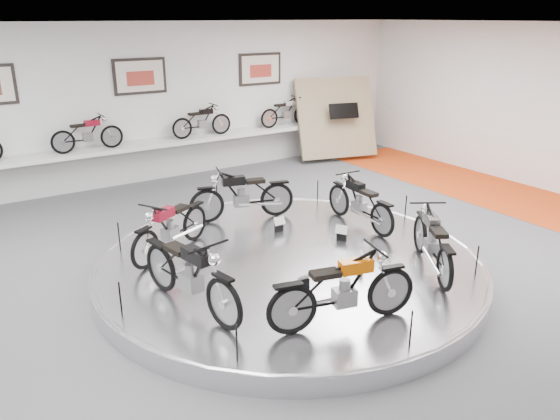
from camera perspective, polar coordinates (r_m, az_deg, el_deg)
floor at (r=9.05m, az=2.10°, el=-7.43°), size 16.00×16.00×0.00m
ceiling at (r=8.06m, az=2.47°, el=18.78°), size 16.00×16.00×0.00m
wall_back at (r=14.50m, az=-14.24°, el=10.66°), size 16.00×0.00×16.00m
orange_carpet_strip at (r=13.85m, az=25.75°, el=0.36°), size 2.40×12.60×0.01m
dado_band at (r=14.77m, az=-13.74°, el=5.09°), size 15.68×0.04×1.10m
display_platform at (r=9.21m, az=1.03°, el=-5.90°), size 6.40×6.40×0.30m
platform_rim at (r=9.16m, az=1.04°, el=-5.22°), size 6.40×6.40×0.10m
shelf at (r=14.40m, az=-13.50°, el=6.60°), size 11.00×0.55×0.10m
poster_center at (r=14.38m, az=-14.42°, el=13.39°), size 1.35×0.06×0.88m
poster_right at (r=15.87m, az=-2.07°, el=14.50°), size 1.35×0.06×0.88m
display_panel at (r=16.56m, az=5.88°, el=9.57°), size 2.56×1.52×2.30m
shelf_bike_b at (r=13.90m, az=-19.47°, el=7.32°), size 1.22×0.43×0.73m
shelf_bike_c at (r=14.88m, az=-8.16°, el=8.98°), size 1.22×0.43×0.73m
shelf_bike_d at (r=16.19m, az=0.62°, el=10.03°), size 1.22×0.43×0.73m
bike_a at (r=10.48m, az=8.35°, el=0.89°), size 0.66×1.68×0.97m
bike_b at (r=10.70m, az=-3.97°, el=1.65°), size 1.88×1.10×1.04m
bike_c at (r=9.32m, az=-11.36°, el=-1.69°), size 1.74×1.33×0.98m
bike_d at (r=7.52m, az=-9.42°, el=-6.45°), size 0.99×1.94×1.09m
bike_e at (r=7.11m, az=6.61°, el=-8.15°), size 1.87×1.02×1.04m
bike_f at (r=8.87m, az=15.66°, el=-3.10°), size 1.41×1.76×1.00m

